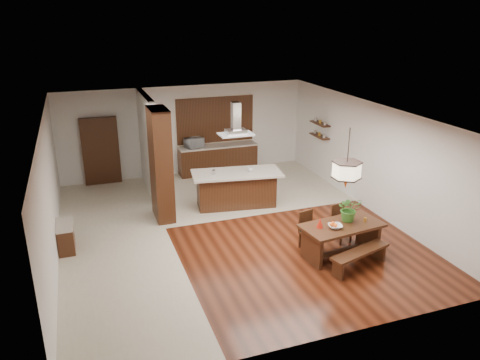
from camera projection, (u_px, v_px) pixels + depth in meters
name	position (u px, v px, depth m)	size (l,w,h in m)	color
room_shell	(228.00, 149.00, 10.99)	(9.00, 9.04, 2.92)	#38150A
tile_hallway	(116.00, 245.00, 10.83)	(2.50, 9.00, 0.01)	beige
tile_kitchen	(242.00, 188.00, 14.30)	(5.50, 4.00, 0.01)	beige
soffit_band	(228.00, 115.00, 10.70)	(8.00, 9.00, 0.02)	#411C10
partition_pier	(161.00, 165.00, 11.82)	(0.45, 1.00, 2.90)	black
partition_stub	(148.00, 144.00, 13.68)	(0.18, 2.40, 2.90)	silver
hallway_console	(66.00, 237.00, 10.57)	(0.37, 0.88, 0.63)	black
hallway_doorway	(101.00, 151.00, 14.39)	(1.10, 0.20, 2.10)	black
rear_counter	(218.00, 159.00, 15.56)	(2.60, 0.62, 0.95)	black
kitchen_window	(215.00, 120.00, 15.36)	(2.60, 0.08, 1.50)	#A16630
shelf_lower	(319.00, 136.00, 14.73)	(0.26, 0.90, 0.04)	black
shelf_upper	(320.00, 124.00, 14.59)	(0.26, 0.90, 0.04)	black
dining_table	(342.00, 233.00, 10.24)	(1.88, 1.10, 0.75)	black
dining_bench	(360.00, 259.00, 9.81)	(1.49, 0.33, 0.42)	black
dining_chair_left	(310.00, 231.00, 10.55)	(0.39, 0.39, 0.88)	black
dining_chair_right	(342.00, 223.00, 10.93)	(0.39, 0.39, 0.88)	black
pendant_lantern	(348.00, 159.00, 9.66)	(0.64, 0.64, 1.31)	beige
foliage_plant	(349.00, 209.00, 10.25)	(0.52, 0.45, 0.58)	#377025
fruit_bowl	(335.00, 226.00, 10.00)	(0.30, 0.30, 0.07)	beige
napkin_cone	(320.00, 223.00, 9.99)	(0.14, 0.14, 0.22)	#B51C0C
gold_ornament	(365.00, 220.00, 10.29)	(0.06, 0.06, 0.09)	gold
kitchen_island	(236.00, 188.00, 12.87)	(2.55, 1.39, 1.00)	black
range_hood	(236.00, 119.00, 12.21)	(0.90, 0.55, 0.87)	silver
island_cup	(250.00, 170.00, 12.71)	(0.14, 0.14, 0.11)	white
microwave	(194.00, 143.00, 15.08)	(0.57, 0.38, 0.31)	#B2B3B9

